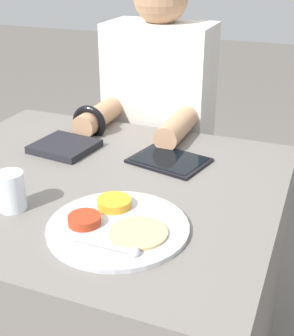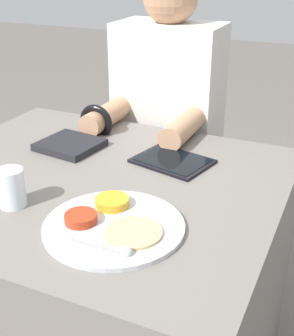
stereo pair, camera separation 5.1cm
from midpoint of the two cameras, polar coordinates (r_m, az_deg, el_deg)
dining_table at (r=1.36m, az=-7.31°, el=-15.04°), size 0.92×0.80×0.72m
thali_tray at (r=0.96m, az=-5.27°, el=-6.98°), size 0.29×0.29×0.03m
red_notebook at (r=1.34m, az=-11.08°, el=2.52°), size 0.18×0.17×0.02m
tablet_device at (r=1.24m, az=1.53°, el=0.92°), size 0.22×0.18×0.01m
person_diner at (r=1.67m, az=0.50°, el=1.37°), size 0.36×0.42×1.19m
drinking_glass at (r=1.05m, az=-17.58°, el=-2.73°), size 0.06×0.06×0.09m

